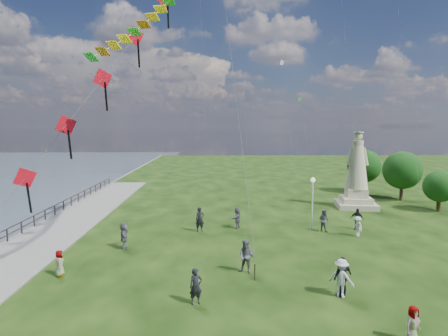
{
  "coord_description": "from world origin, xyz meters",
  "views": [
    {
      "loc": [
        -1.67,
        -16.16,
        8.18
      ],
      "look_at": [
        -1.0,
        8.0,
        5.5
      ],
      "focal_mm": 30.0,
      "sensor_mm": 36.0,
      "label": 1
    }
  ],
  "objects_px": {
    "person_11": "(237,218)",
    "person_3": "(343,276)",
    "lamppost": "(313,192)",
    "person_9": "(357,219)",
    "person_7": "(324,220)",
    "person_2": "(341,278)",
    "person_8": "(358,226)",
    "person_0": "(196,286)",
    "person_1": "(246,256)",
    "statue": "(357,179)",
    "person_10": "(60,263)",
    "person_4": "(413,325)",
    "person_6": "(200,219)",
    "person_5": "(124,235)"
  },
  "relations": [
    {
      "from": "person_11",
      "to": "person_3",
      "type": "bearing_deg",
      "value": 42.45
    },
    {
      "from": "lamppost",
      "to": "person_9",
      "type": "height_order",
      "value": "lamppost"
    },
    {
      "from": "person_7",
      "to": "lamppost",
      "type": "bearing_deg",
      "value": 14.62
    },
    {
      "from": "person_2",
      "to": "person_8",
      "type": "distance_m",
      "value": 10.93
    },
    {
      "from": "person_2",
      "to": "person_9",
      "type": "bearing_deg",
      "value": -75.54
    },
    {
      "from": "person_0",
      "to": "person_1",
      "type": "relative_size",
      "value": 0.89
    },
    {
      "from": "person_7",
      "to": "person_0",
      "type": "bearing_deg",
      "value": 98.29
    },
    {
      "from": "person_1",
      "to": "person_2",
      "type": "distance_m",
      "value": 5.31
    },
    {
      "from": "statue",
      "to": "person_10",
      "type": "height_order",
      "value": "statue"
    },
    {
      "from": "person_1",
      "to": "person_4",
      "type": "height_order",
      "value": "person_1"
    },
    {
      "from": "person_0",
      "to": "person_10",
      "type": "distance_m",
      "value": 8.38
    },
    {
      "from": "person_0",
      "to": "person_6",
      "type": "distance_m",
      "value": 12.04
    },
    {
      "from": "person_2",
      "to": "lamppost",
      "type": "bearing_deg",
      "value": -59.44
    },
    {
      "from": "person_0",
      "to": "person_3",
      "type": "distance_m",
      "value": 7.1
    },
    {
      "from": "person_6",
      "to": "person_7",
      "type": "height_order",
      "value": "person_6"
    },
    {
      "from": "person_10",
      "to": "person_11",
      "type": "relative_size",
      "value": 0.84
    },
    {
      "from": "person_1",
      "to": "person_8",
      "type": "relative_size",
      "value": 1.26
    },
    {
      "from": "person_4",
      "to": "person_8",
      "type": "bearing_deg",
      "value": 50.13
    },
    {
      "from": "statue",
      "to": "person_0",
      "type": "height_order",
      "value": "statue"
    },
    {
      "from": "person_4",
      "to": "person_11",
      "type": "bearing_deg",
      "value": 82.23
    },
    {
      "from": "lamppost",
      "to": "person_4",
      "type": "relative_size",
      "value": 2.86
    },
    {
      "from": "person_0",
      "to": "person_9",
      "type": "bearing_deg",
      "value": 24.27
    },
    {
      "from": "person_7",
      "to": "person_9",
      "type": "bearing_deg",
      "value": -125.29
    },
    {
      "from": "person_5",
      "to": "person_8",
      "type": "xyz_separation_m",
      "value": [
        16.81,
        2.28,
        -0.14
      ]
    },
    {
      "from": "person_6",
      "to": "person_4",
      "type": "bearing_deg",
      "value": -77.55
    },
    {
      "from": "person_10",
      "to": "person_1",
      "type": "bearing_deg",
      "value": -106.96
    },
    {
      "from": "person_8",
      "to": "person_9",
      "type": "relative_size",
      "value": 0.88
    },
    {
      "from": "person_2",
      "to": "person_0",
      "type": "bearing_deg",
      "value": 43.04
    },
    {
      "from": "person_1",
      "to": "person_8",
      "type": "distance_m",
      "value": 11.24
    },
    {
      "from": "person_5",
      "to": "person_8",
      "type": "height_order",
      "value": "person_5"
    },
    {
      "from": "statue",
      "to": "person_3",
      "type": "height_order",
      "value": "statue"
    },
    {
      "from": "person_1",
      "to": "lamppost",
      "type": "bearing_deg",
      "value": 79.6
    },
    {
      "from": "statue",
      "to": "lamppost",
      "type": "xyz_separation_m",
      "value": [
        -6.61,
        -8.0,
        0.12
      ]
    },
    {
      "from": "person_1",
      "to": "person_10",
      "type": "distance_m",
      "value": 10.28
    },
    {
      "from": "statue",
      "to": "person_1",
      "type": "relative_size",
      "value": 4.02
    },
    {
      "from": "person_3",
      "to": "person_1",
      "type": "bearing_deg",
      "value": -63.72
    },
    {
      "from": "person_2",
      "to": "person_11",
      "type": "xyz_separation_m",
      "value": [
        -4.22,
        12.44,
        -0.07
      ]
    },
    {
      "from": "person_10",
      "to": "person_11",
      "type": "distance_m",
      "value": 14.07
    },
    {
      "from": "person_2",
      "to": "person_10",
      "type": "distance_m",
      "value": 14.88
    },
    {
      "from": "person_3",
      "to": "person_11",
      "type": "distance_m",
      "value": 13.05
    },
    {
      "from": "statue",
      "to": "person_6",
      "type": "bearing_deg",
      "value": -142.85
    },
    {
      "from": "person_6",
      "to": "person_9",
      "type": "height_order",
      "value": "person_6"
    },
    {
      "from": "person_4",
      "to": "person_10",
      "type": "bearing_deg",
      "value": 130.11
    },
    {
      "from": "lamppost",
      "to": "person_9",
      "type": "bearing_deg",
      "value": -1.8
    },
    {
      "from": "person_9",
      "to": "person_10",
      "type": "height_order",
      "value": "person_9"
    },
    {
      "from": "person_0",
      "to": "person_4",
      "type": "bearing_deg",
      "value": -42.92
    },
    {
      "from": "statue",
      "to": "person_4",
      "type": "bearing_deg",
      "value": -97.43
    },
    {
      "from": "person_6",
      "to": "person_8",
      "type": "distance_m",
      "value": 11.95
    },
    {
      "from": "person_6",
      "to": "person_10",
      "type": "distance_m",
      "value": 11.31
    },
    {
      "from": "person_3",
      "to": "person_6",
      "type": "xyz_separation_m",
      "value": [
        -7.32,
        11.38,
        -0.01
      ]
    }
  ]
}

